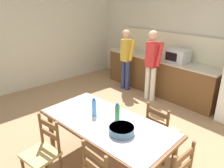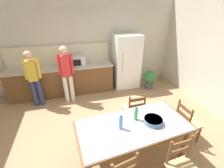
# 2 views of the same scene
# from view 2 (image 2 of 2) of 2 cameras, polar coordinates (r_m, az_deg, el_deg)

# --- Properties ---
(ground_plane) EXTENTS (8.32, 8.32, 0.00)m
(ground_plane) POSITION_cam_2_polar(r_m,az_deg,el_deg) (3.52, -5.12, -19.60)
(ground_plane) COLOR #9E7A56
(wall_back) EXTENTS (6.52, 0.12, 2.90)m
(wall_back) POSITION_cam_2_polar(r_m,az_deg,el_deg) (5.19, -11.62, 14.22)
(wall_back) COLOR beige
(wall_back) RESTS_ON ground
(kitchen_counter) EXTENTS (3.19, 0.66, 0.93)m
(kitchen_counter) POSITION_cam_2_polar(r_m,az_deg,el_deg) (5.09, -18.05, 1.42)
(kitchen_counter) COLOR brown
(kitchen_counter) RESTS_ON ground
(counter_splashback) EXTENTS (3.15, 0.03, 0.60)m
(counter_splashback) POSITION_cam_2_polar(r_m,az_deg,el_deg) (5.12, -19.22, 10.59)
(counter_splashback) COLOR beige
(counter_splashback) RESTS_ON kitchen_counter
(refrigerator) EXTENTS (0.87, 0.73, 1.81)m
(refrigerator) POSITION_cam_2_polar(r_m,az_deg,el_deg) (5.19, 5.47, 8.38)
(refrigerator) COLOR white
(refrigerator) RESTS_ON ground
(microwave) EXTENTS (0.50, 0.39, 0.30)m
(microwave) POSITION_cam_2_polar(r_m,az_deg,el_deg) (4.84, -13.17, 8.60)
(microwave) COLOR #B2B7BC
(microwave) RESTS_ON kitchen_counter
(dining_table) EXTENTS (2.01, 1.08, 0.77)m
(dining_table) POSITION_cam_2_polar(r_m,az_deg,el_deg) (2.73, 8.10, -16.40)
(dining_table) COLOR brown
(dining_table) RESTS_ON ground
(bottle_near_centre) EXTENTS (0.07, 0.07, 0.27)m
(bottle_near_centre) POSITION_cam_2_polar(r_m,az_deg,el_deg) (2.50, 3.35, -14.48)
(bottle_near_centre) COLOR #4C8ED6
(bottle_near_centre) RESTS_ON dining_table
(bottle_off_centre) EXTENTS (0.07, 0.07, 0.27)m
(bottle_off_centre) POSITION_cam_2_polar(r_m,az_deg,el_deg) (2.71, 9.07, -11.15)
(bottle_off_centre) COLOR green
(bottle_off_centre) RESTS_ON dining_table
(serving_bowl) EXTENTS (0.32, 0.32, 0.09)m
(serving_bowl) POSITION_cam_2_polar(r_m,az_deg,el_deg) (2.75, 15.40, -13.25)
(serving_bowl) COLOR slate
(serving_bowl) RESTS_ON dining_table
(chair_head_end) EXTENTS (0.40, 0.42, 0.91)m
(chair_head_end) POSITION_cam_2_polar(r_m,az_deg,el_deg) (3.55, 26.56, -12.86)
(chair_head_end) COLOR brown
(chair_head_end) RESTS_ON ground
(chair_side_near_right) EXTENTS (0.44, 0.42, 0.91)m
(chair_side_near_right) POSITION_cam_2_polar(r_m,az_deg,el_deg) (2.74, 25.26, -27.00)
(chair_side_near_right) COLOR brown
(chair_side_near_right) RESTS_ON ground
(chair_side_far_right) EXTENTS (0.42, 0.40, 0.91)m
(chair_side_far_right) POSITION_cam_2_polar(r_m,az_deg,el_deg) (3.55, 8.37, -9.74)
(chair_side_far_right) COLOR brown
(chair_side_far_right) RESTS_ON ground
(person_at_sink) EXTENTS (0.40, 0.28, 1.61)m
(person_at_sink) POSITION_cam_2_polar(r_m,az_deg,el_deg) (4.55, -27.77, 2.50)
(person_at_sink) COLOR navy
(person_at_sink) RESTS_ON ground
(person_at_counter) EXTENTS (0.42, 0.29, 1.68)m
(person_at_counter) POSITION_cam_2_polar(r_m,az_deg,el_deg) (4.39, -16.93, 4.34)
(person_at_counter) COLOR silver
(person_at_counter) RESTS_ON ground
(potted_plant) EXTENTS (0.44, 0.44, 0.67)m
(potted_plant) POSITION_cam_2_polar(r_m,az_deg,el_deg) (5.31, 14.10, 2.10)
(potted_plant) COLOR #4C4C51
(potted_plant) RESTS_ON ground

